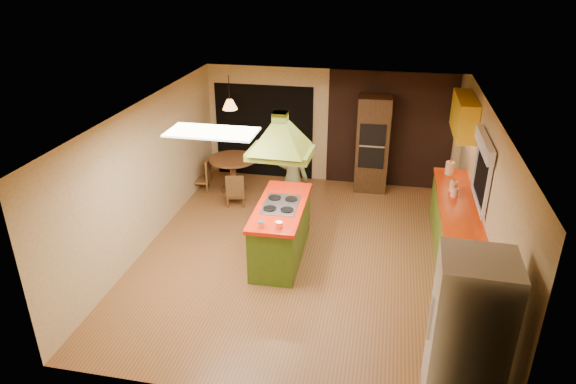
% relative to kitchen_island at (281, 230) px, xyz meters
% --- Properties ---
extents(ground, '(6.50, 6.50, 0.00)m').
position_rel_kitchen_island_xyz_m(ground, '(0.40, 0.14, -0.48)').
color(ground, '#986032').
rests_on(ground, ground).
extents(room_walls, '(5.50, 6.50, 6.50)m').
position_rel_kitchen_island_xyz_m(room_walls, '(0.40, 0.14, 0.77)').
color(room_walls, beige).
rests_on(room_walls, ground).
extents(ceiling_plane, '(6.50, 6.50, 0.00)m').
position_rel_kitchen_island_xyz_m(ceiling_plane, '(0.40, 0.14, 2.02)').
color(ceiling_plane, silver).
rests_on(ceiling_plane, room_walls).
extents(brick_panel, '(2.64, 0.03, 2.50)m').
position_rel_kitchen_island_xyz_m(brick_panel, '(1.65, 3.37, 0.77)').
color(brick_panel, '#381E14').
rests_on(brick_panel, ground).
extents(nook_opening, '(2.20, 0.03, 2.10)m').
position_rel_kitchen_island_xyz_m(nook_opening, '(-1.10, 3.37, 0.57)').
color(nook_opening, black).
rests_on(nook_opening, ground).
extents(right_counter, '(0.62, 3.05, 0.92)m').
position_rel_kitchen_island_xyz_m(right_counter, '(2.85, 0.74, -0.02)').
color(right_counter, olive).
rests_on(right_counter, ground).
extents(upper_cabinets, '(0.34, 1.40, 0.70)m').
position_rel_kitchen_island_xyz_m(upper_cabinets, '(2.97, 2.34, 1.47)').
color(upper_cabinets, yellow).
rests_on(upper_cabinets, room_walls).
extents(window_right, '(0.12, 1.35, 1.06)m').
position_rel_kitchen_island_xyz_m(window_right, '(3.09, 0.54, 1.29)').
color(window_right, black).
rests_on(window_right, room_walls).
extents(fluor_panel, '(1.20, 0.60, 0.03)m').
position_rel_kitchen_island_xyz_m(fluor_panel, '(-0.70, -1.06, 2.00)').
color(fluor_panel, white).
rests_on(fluor_panel, ceiling_plane).
extents(kitchen_island, '(0.81, 1.93, 0.97)m').
position_rel_kitchen_island_xyz_m(kitchen_island, '(0.00, 0.00, 0.00)').
color(kitchen_island, '#4B711C').
rests_on(kitchen_island, ground).
extents(range_hood, '(1.00, 0.73, 0.79)m').
position_rel_kitchen_island_xyz_m(range_hood, '(0.00, 0.00, 1.77)').
color(range_hood, olive).
rests_on(range_hood, ceiling_plane).
extents(man, '(0.71, 0.57, 1.70)m').
position_rel_kitchen_island_xyz_m(man, '(-0.05, 1.31, 0.37)').
color(man, brown).
rests_on(man, ground).
extents(refrigerator, '(0.81, 0.76, 1.90)m').
position_rel_kitchen_island_xyz_m(refrigerator, '(2.62, -2.66, 0.46)').
color(refrigerator, silver).
rests_on(refrigerator, ground).
extents(wall_oven, '(0.70, 0.62, 2.04)m').
position_rel_kitchen_island_xyz_m(wall_oven, '(1.32, 3.08, 0.54)').
color(wall_oven, '#4E3219').
rests_on(wall_oven, ground).
extents(dining_table, '(0.99, 0.99, 0.75)m').
position_rel_kitchen_island_xyz_m(dining_table, '(-1.56, 2.41, 0.04)').
color(dining_table, brown).
rests_on(dining_table, ground).
extents(chair_left, '(0.42, 0.42, 0.69)m').
position_rel_kitchen_island_xyz_m(chair_left, '(-2.26, 2.31, -0.14)').
color(chair_left, brown).
rests_on(chair_left, ground).
extents(chair_near, '(0.45, 0.45, 0.70)m').
position_rel_kitchen_island_xyz_m(chair_near, '(-1.31, 1.76, -0.14)').
color(chair_near, brown).
rests_on(chair_near, ground).
extents(pendant_lamp, '(0.32, 0.32, 0.20)m').
position_rel_kitchen_island_xyz_m(pendant_lamp, '(-1.56, 2.41, 1.42)').
color(pendant_lamp, '#FF9E3F').
rests_on(pendant_lamp, ceiling_plane).
extents(canister_large, '(0.19, 0.19, 0.24)m').
position_rel_kitchen_island_xyz_m(canister_large, '(2.80, 1.97, 0.56)').
color(canister_large, '#FFF3CD').
rests_on(canister_large, right_counter).
extents(canister_medium, '(0.16, 0.16, 0.18)m').
position_rel_kitchen_island_xyz_m(canister_medium, '(2.80, 1.19, 0.53)').
color(canister_medium, beige).
rests_on(canister_medium, right_counter).
extents(canister_small, '(0.13, 0.13, 0.16)m').
position_rel_kitchen_island_xyz_m(canister_small, '(2.80, 0.97, 0.52)').
color(canister_small, '#FBE9CA').
rests_on(canister_small, right_counter).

